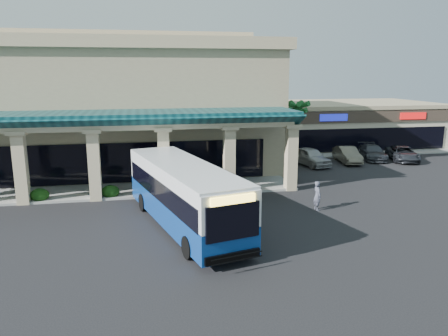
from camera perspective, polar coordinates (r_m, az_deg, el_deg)
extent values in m
plane|color=black|center=(25.56, -0.26, -6.53)|extent=(110.00, 110.00, 0.00)
imported|color=#4C4F61|center=(27.34, 12.08, -3.55)|extent=(0.49, 0.70, 1.82)
imported|color=#A4A4A4|center=(40.47, 11.25, 1.48)|extent=(2.74, 5.00, 1.61)
imported|color=#635D4E|center=(42.53, 15.81, 1.68)|extent=(2.13, 4.66, 1.48)
imported|color=#373A42|center=(44.84, 18.79, 1.97)|extent=(3.09, 5.22, 1.42)
imported|color=#2A2D34|center=(45.18, 22.31, 1.75)|extent=(3.62, 5.42, 1.38)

